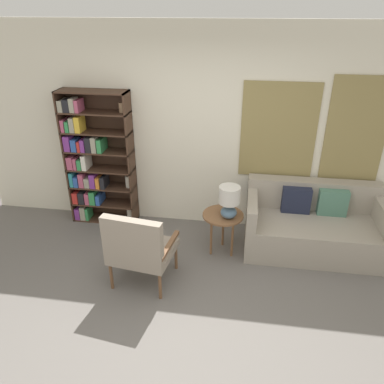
{
  "coord_description": "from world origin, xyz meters",
  "views": [
    {
      "loc": [
        0.54,
        -2.67,
        2.86
      ],
      "look_at": [
        -0.04,
        1.15,
        0.9
      ],
      "focal_mm": 35.0,
      "sensor_mm": 36.0,
      "label": 1
    }
  ],
  "objects_px": {
    "armchair": "(138,247)",
    "table_lamp": "(229,200)",
    "side_table": "(223,219)",
    "bookshelf": "(93,162)",
    "couch": "(312,226)"
  },
  "relations": [
    {
      "from": "table_lamp",
      "to": "armchair",
      "type": "bearing_deg",
      "value": -142.43
    },
    {
      "from": "bookshelf",
      "to": "couch",
      "type": "distance_m",
      "value": 3.05
    },
    {
      "from": "armchair",
      "to": "table_lamp",
      "type": "bearing_deg",
      "value": 37.57
    },
    {
      "from": "side_table",
      "to": "table_lamp",
      "type": "distance_m",
      "value": 0.31
    },
    {
      "from": "side_table",
      "to": "armchair",
      "type": "bearing_deg",
      "value": -137.79
    },
    {
      "from": "bookshelf",
      "to": "table_lamp",
      "type": "xyz_separation_m",
      "value": [
        1.92,
        -0.62,
        -0.12
      ]
    },
    {
      "from": "side_table",
      "to": "table_lamp",
      "type": "bearing_deg",
      "value": -42.82
    },
    {
      "from": "armchair",
      "to": "side_table",
      "type": "relative_size",
      "value": 1.69
    },
    {
      "from": "bookshelf",
      "to": "armchair",
      "type": "bearing_deg",
      "value": -52.97
    },
    {
      "from": "bookshelf",
      "to": "table_lamp",
      "type": "height_order",
      "value": "bookshelf"
    },
    {
      "from": "bookshelf",
      "to": "side_table",
      "type": "distance_m",
      "value": 1.98
    },
    {
      "from": "couch",
      "to": "side_table",
      "type": "height_order",
      "value": "couch"
    },
    {
      "from": "bookshelf",
      "to": "couch",
      "type": "xyz_separation_m",
      "value": [
        2.98,
        -0.28,
        -0.59
      ]
    },
    {
      "from": "couch",
      "to": "table_lamp",
      "type": "relative_size",
      "value": 4.13
    },
    {
      "from": "side_table",
      "to": "table_lamp",
      "type": "xyz_separation_m",
      "value": [
        0.07,
        -0.06,
        0.3
      ]
    }
  ]
}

